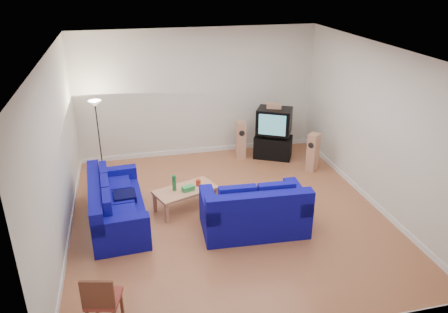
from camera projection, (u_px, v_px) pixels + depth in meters
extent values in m
cube|color=brown|center=(229.00, 215.00, 8.62)|extent=(6.00, 6.50, 0.01)
cube|color=white|center=(229.00, 52.00, 7.33)|extent=(6.00, 6.50, 0.01)
cube|color=silver|center=(198.00, 93.00, 10.87)|extent=(6.00, 0.01, 3.20)
cube|color=silver|center=(296.00, 240.00, 5.08)|extent=(6.00, 0.01, 3.20)
cube|color=silver|center=(56.00, 155.00, 7.35)|extent=(0.01, 6.50, 3.20)
cube|color=silver|center=(376.00, 127.00, 8.60)|extent=(0.01, 6.50, 3.20)
cube|color=white|center=(199.00, 150.00, 11.48)|extent=(6.00, 0.02, 0.12)
cube|color=white|center=(70.00, 232.00, 7.97)|extent=(0.02, 6.50, 0.12)
cube|color=white|center=(366.00, 196.00, 9.22)|extent=(0.02, 6.50, 0.12)
cube|color=#0B087C|center=(118.00, 212.00, 8.32)|extent=(1.11, 2.30, 0.43)
cube|color=#0B087C|center=(95.00, 195.00, 8.05)|extent=(0.36, 2.26, 0.44)
cube|color=#0B087C|center=(113.00, 174.00, 9.07)|extent=(0.98, 0.28, 0.25)
cube|color=#0B087C|center=(121.00, 225.00, 7.30)|extent=(0.98, 0.28, 0.25)
cube|color=black|center=(125.00, 196.00, 8.24)|extent=(0.43, 0.43, 0.12)
cube|color=#0B087C|center=(254.00, 218.00, 8.10)|extent=(1.96, 1.17, 0.47)
cube|color=#0B087C|center=(260.00, 206.00, 7.54)|extent=(1.91, 0.35, 0.48)
cube|color=#0B087C|center=(209.00, 204.00, 7.82)|extent=(0.30, 1.07, 0.27)
cube|color=#0B087C|center=(298.00, 196.00, 8.08)|extent=(0.30, 1.07, 0.27)
cube|color=black|center=(252.00, 197.00, 8.11)|extent=(0.47, 0.47, 0.13)
cube|color=tan|center=(185.00, 190.00, 8.70)|extent=(1.36, 1.01, 0.05)
cube|color=tan|center=(167.00, 214.00, 8.31)|extent=(0.08, 0.08, 0.39)
cube|color=tan|center=(155.00, 202.00, 8.69)|extent=(0.08, 0.08, 0.39)
cube|color=tan|center=(216.00, 197.00, 8.88)|extent=(0.08, 0.08, 0.39)
cube|color=tan|center=(203.00, 188.00, 9.27)|extent=(0.08, 0.08, 0.39)
cylinder|color=#197233|center=(174.00, 183.00, 8.58)|extent=(0.10, 0.10, 0.32)
cube|color=green|center=(188.00, 188.00, 8.61)|extent=(0.27, 0.20, 0.10)
cylinder|color=red|center=(198.00, 183.00, 8.80)|extent=(0.14, 0.14, 0.14)
cube|color=black|center=(205.00, 189.00, 8.66)|extent=(0.18, 0.09, 0.02)
cube|color=black|center=(273.00, 147.00, 11.12)|extent=(1.06, 0.88, 0.57)
cube|color=black|center=(274.00, 135.00, 10.96)|extent=(0.54, 0.51, 0.10)
cube|color=black|center=(274.00, 121.00, 10.82)|extent=(1.01, 0.93, 0.64)
cube|color=teal|center=(272.00, 125.00, 10.55)|extent=(0.59, 0.33, 0.51)
cube|color=tan|center=(274.00, 106.00, 10.70)|extent=(0.39, 0.26, 0.13)
cube|color=tan|center=(241.00, 140.00, 11.04)|extent=(0.26, 0.31, 0.96)
cylinder|color=black|center=(242.00, 133.00, 10.81)|extent=(0.14, 0.04, 0.14)
cube|color=tan|center=(313.00, 152.00, 10.36)|extent=(0.35, 0.34, 0.92)
cylinder|color=black|center=(311.00, 145.00, 10.17)|extent=(0.10, 0.12, 0.14)
cylinder|color=black|center=(103.00, 171.00, 10.44)|extent=(0.23, 0.23, 0.03)
cylinder|color=black|center=(99.00, 139.00, 10.10)|extent=(0.03, 0.03, 1.65)
cone|color=white|center=(95.00, 103.00, 9.76)|extent=(0.30, 0.30, 0.13)
cube|color=brown|center=(96.00, 303.00, 6.08)|extent=(0.05, 0.05, 0.43)
cube|color=brown|center=(122.00, 303.00, 6.08)|extent=(0.05, 0.05, 0.43)
cube|color=#993932|center=(104.00, 299.00, 5.82)|extent=(0.53, 0.53, 0.06)
cube|color=brown|center=(97.00, 295.00, 5.55)|extent=(0.43, 0.14, 0.43)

